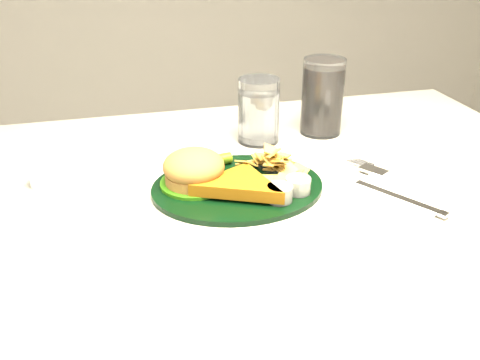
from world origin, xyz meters
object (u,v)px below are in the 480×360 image
(fork_napkin, at_px, (396,195))
(dinner_plate, at_px, (238,172))
(cola_glass, at_px, (322,97))
(water_glass, at_px, (259,111))

(fork_napkin, bearing_deg, dinner_plate, 126.69)
(cola_glass, distance_m, fork_napkin, 0.29)
(fork_napkin, bearing_deg, cola_glass, 59.90)
(dinner_plate, distance_m, cola_glass, 0.29)
(dinner_plate, xyz_separation_m, fork_napkin, (0.22, -0.09, -0.02))
(water_glass, relative_size, fork_napkin, 0.62)
(dinner_plate, height_order, fork_napkin, dinner_plate)
(cola_glass, xyz_separation_m, fork_napkin, (0.01, -0.28, -0.07))
(cola_glass, bearing_deg, dinner_plate, -138.13)
(dinner_plate, relative_size, water_glass, 2.24)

